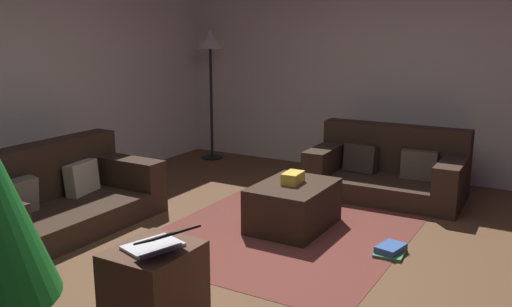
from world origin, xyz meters
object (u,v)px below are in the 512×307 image
(tv_remote, at_px, (293,181))
(laptop, at_px, (158,242))
(corner_lamp, at_px, (210,49))
(gift_box, at_px, (293,178))
(side_table, at_px, (155,287))
(book_stack, at_px, (391,250))
(couch_left, at_px, (54,198))
(couch_right, at_px, (389,170))
(ottoman, at_px, (293,206))

(tv_remote, xyz_separation_m, laptop, (-1.98, -0.12, 0.14))
(tv_remote, bearing_deg, corner_lamp, 19.73)
(gift_box, xyz_separation_m, laptop, (-1.94, -0.10, 0.10))
(side_table, height_order, laptop, laptop)
(book_stack, bearing_deg, couch_left, 108.44)
(couch_left, height_order, laptop, couch_left)
(tv_remote, bearing_deg, couch_right, -50.20)
(couch_right, xyz_separation_m, gift_box, (-1.36, 0.46, 0.18))
(corner_lamp, bearing_deg, couch_right, -99.68)
(couch_right, height_order, tv_remote, couch_right)
(couch_right, relative_size, laptop, 3.52)
(side_table, relative_size, corner_lamp, 0.30)
(ottoman, bearing_deg, couch_left, 120.35)
(couch_left, height_order, tv_remote, couch_left)
(couch_left, distance_m, couch_right, 3.35)
(couch_left, bearing_deg, book_stack, 108.80)
(couch_left, bearing_deg, tv_remote, 122.73)
(couch_left, xyz_separation_m, gift_box, (1.10, -1.82, 0.18))
(tv_remote, bearing_deg, side_table, 151.47)
(book_stack, bearing_deg, tv_remote, 77.43)
(corner_lamp, bearing_deg, laptop, -149.27)
(tv_remote, relative_size, book_stack, 0.55)
(couch_left, height_order, corner_lamp, corner_lamp)
(tv_remote, distance_m, laptop, 1.99)
(couch_left, height_order, ottoman, couch_left)
(tv_remote, height_order, laptop, laptop)
(gift_box, xyz_separation_m, corner_lamp, (1.80, 2.12, 1.02))
(couch_right, xyz_separation_m, book_stack, (-1.54, -0.50, -0.24))
(ottoman, distance_m, book_stack, 0.96)
(couch_left, xyz_separation_m, couch_right, (2.46, -2.27, 0.00))
(corner_lamp, bearing_deg, ottoman, -130.41)
(gift_box, xyz_separation_m, book_stack, (-0.18, -0.96, -0.42))
(couch_right, relative_size, corner_lamp, 0.92)
(couch_left, distance_m, laptop, 2.12)
(laptop, relative_size, book_stack, 1.55)
(gift_box, height_order, book_stack, gift_box)
(couch_left, xyz_separation_m, corner_lamp, (2.90, 0.31, 1.19))
(book_stack, bearing_deg, side_table, 152.57)
(laptop, bearing_deg, tv_remote, 3.46)
(couch_left, bearing_deg, corner_lamp, -173.63)
(couch_left, relative_size, book_stack, 6.12)
(side_table, distance_m, corner_lamp, 4.48)
(couch_right, relative_size, tv_remote, 9.90)
(gift_box, height_order, corner_lamp, corner_lamp)
(tv_remote, bearing_deg, book_stack, -132.97)
(couch_left, xyz_separation_m, tv_remote, (1.14, -1.80, 0.14))
(tv_remote, height_order, book_stack, tv_remote)
(couch_left, distance_m, tv_remote, 2.14)
(laptop, distance_m, corner_lamp, 4.45)
(ottoman, height_order, corner_lamp, corner_lamp)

